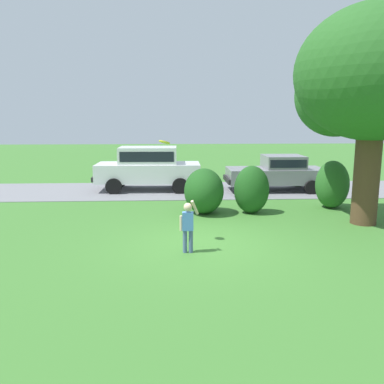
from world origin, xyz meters
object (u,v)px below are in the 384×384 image
Objects in this scene: oak_tree_large at (372,80)px; child_thrower at (188,223)px; parked_sedan at (278,172)px; parked_suv at (148,166)px; frisbee at (164,142)px.

oak_tree_large is 7.00m from child_thrower.
parked_sedan is 3.43× the size of child_thrower.
oak_tree_large is 9.59m from parked_suv.
frisbee is (0.86, -7.74, 1.50)m from parked_suv.
parked_suv is at bearing 175.86° from parked_sedan.
child_thrower is (1.40, -8.49, -0.36)m from parked_suv.
parked_sedan is at bearing 102.21° from oak_tree_large.
child_thrower is at bearing -80.62° from parked_suv.
frisbee is at bearing 125.72° from child_thrower.
parked_sedan is 5.70m from parked_suv.
frisbee is (-4.82, -7.33, 1.73)m from parked_sedan.
frisbee is (-6.00, -1.84, -1.66)m from oak_tree_large.
oak_tree_large is 1.35× the size of parked_suv.
frisbee reaches higher than child_thrower.
parked_suv is at bearing 139.32° from oak_tree_large.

